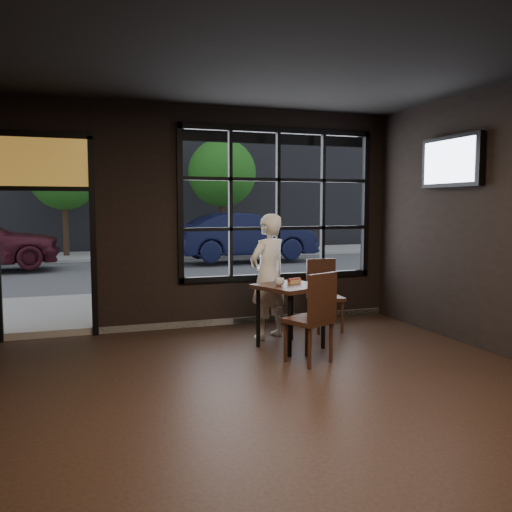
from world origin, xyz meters
name	(u,v)px	position (x,y,z in m)	size (l,w,h in m)	color
floor	(295,413)	(0.00, 0.00, -0.01)	(6.00, 7.00, 0.02)	black
ceiling	(298,28)	(0.00, 0.00, 3.21)	(6.00, 7.00, 0.02)	black
window_frame	(278,204)	(1.20, 3.50, 1.80)	(3.06, 0.12, 2.28)	black
stained_transom	(43,162)	(-2.10, 3.50, 2.35)	(1.20, 0.06, 0.70)	orange
street_asphalt	(108,241)	(0.00, 24.00, -0.02)	(60.00, 41.00, 0.04)	#545456
building_across	(105,84)	(0.00, 23.00, 7.50)	(28.00, 12.00, 15.00)	#5B5956
cafe_table	(291,316)	(0.79, 1.99, 0.40)	(0.74, 0.74, 0.80)	#321B11
chair_near	(308,317)	(0.73, 1.34, 0.52)	(0.45, 0.45, 1.04)	#321B11
chair_window	(326,296)	(1.61, 2.67, 0.51)	(0.44, 0.44, 1.02)	#321B11
man	(268,276)	(0.70, 2.57, 0.84)	(0.61, 0.40, 1.67)	white
hotdog	(294,281)	(0.87, 2.07, 0.83)	(0.20, 0.08, 0.06)	tan
cup	(279,282)	(0.62, 1.97, 0.85)	(0.12, 0.12, 0.10)	silver
tv	(451,162)	(2.93, 1.73, 2.35)	(0.13, 1.13, 0.66)	black
navy_car	(245,236)	(3.37, 11.85, 0.83)	(1.54, 4.42, 1.45)	black
tree_left	(64,176)	(-1.92, 15.10, 2.76)	(2.30, 2.30, 3.93)	#332114
tree_right	(222,173)	(3.44, 14.75, 2.93)	(2.44, 2.44, 4.16)	#332114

